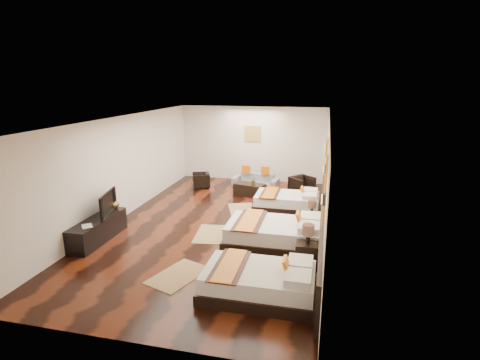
% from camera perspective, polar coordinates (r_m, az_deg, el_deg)
% --- Properties ---
extents(floor, '(5.50, 9.50, 0.01)m').
position_cam_1_polar(floor, '(10.03, -3.41, -6.80)').
color(floor, black).
rests_on(floor, ground).
extents(ceiling, '(5.50, 9.50, 0.01)m').
position_cam_1_polar(ceiling, '(9.36, -3.68, 9.33)').
color(ceiling, white).
rests_on(ceiling, floor).
extents(back_wall, '(5.50, 0.01, 2.80)m').
position_cam_1_polar(back_wall, '(14.13, 1.95, 5.53)').
color(back_wall, silver).
rests_on(back_wall, floor).
extents(left_wall, '(0.01, 9.50, 2.80)m').
position_cam_1_polar(left_wall, '(10.70, -17.82, 1.74)').
color(left_wall, silver).
rests_on(left_wall, floor).
extents(right_wall, '(0.01, 9.50, 2.80)m').
position_cam_1_polar(right_wall, '(9.22, 13.07, 0.03)').
color(right_wall, silver).
rests_on(right_wall, floor).
extents(headboard_panel, '(0.08, 6.60, 0.90)m').
position_cam_1_polar(headboard_panel, '(8.76, 12.40, -7.29)').
color(headboard_panel, black).
rests_on(headboard_panel, floor).
extents(bed_near, '(2.03, 1.28, 0.78)m').
position_cam_1_polar(bed_near, '(6.85, 3.14, -15.29)').
color(bed_near, black).
rests_on(bed_near, floor).
extents(bed_mid, '(2.28, 1.43, 0.87)m').
position_cam_1_polar(bed_mid, '(8.71, 5.60, -8.21)').
color(bed_mid, black).
rests_on(bed_mid, floor).
extents(bed_far, '(1.93, 1.21, 0.73)m').
position_cam_1_polar(bed_far, '(11.13, 7.33, -3.30)').
color(bed_far, black).
rests_on(bed_far, floor).
extents(nightstand_a, '(0.46, 0.46, 0.91)m').
position_cam_1_polar(nightstand_a, '(7.92, 10.27, -10.70)').
color(nightstand_a, black).
rests_on(nightstand_a, floor).
extents(nightstand_b, '(0.40, 0.40, 0.79)m').
position_cam_1_polar(nightstand_b, '(9.76, 10.89, -5.93)').
color(nightstand_b, black).
rests_on(nightstand_b, floor).
extents(jute_mat_near, '(1.11, 1.38, 0.01)m').
position_cam_1_polar(jute_mat_near, '(7.67, -9.46, -14.19)').
color(jute_mat_near, '#98794D').
rests_on(jute_mat_near, floor).
extents(jute_mat_mid, '(0.89, 1.28, 0.01)m').
position_cam_1_polar(jute_mat_mid, '(9.43, -4.43, -8.24)').
color(jute_mat_mid, '#98794D').
rests_on(jute_mat_mid, floor).
extents(jute_mat_far, '(1.12, 1.38, 0.01)m').
position_cam_1_polar(jute_mat_far, '(11.10, 0.33, -4.55)').
color(jute_mat_far, '#98794D').
rests_on(jute_mat_far, floor).
extents(tv_console, '(0.50, 1.80, 0.55)m').
position_cam_1_polar(tv_console, '(9.59, -20.92, -7.11)').
color(tv_console, black).
rests_on(tv_console, floor).
extents(tv, '(0.36, 1.03, 0.59)m').
position_cam_1_polar(tv, '(9.58, -20.12, -3.43)').
color(tv, black).
rests_on(tv, tv_console).
extents(book, '(0.35, 0.36, 0.03)m').
position_cam_1_polar(book, '(9.05, -23.08, -6.67)').
color(book, black).
rests_on(book, tv_console).
extents(figurine, '(0.33, 0.33, 0.31)m').
position_cam_1_polar(figurine, '(10.02, -18.85, -3.37)').
color(figurine, brown).
rests_on(figurine, tv_console).
extents(sofa, '(1.71, 0.85, 0.48)m').
position_cam_1_polar(sofa, '(13.41, 2.40, -0.06)').
color(sofa, gray).
rests_on(sofa, floor).
extents(armchair_left, '(0.78, 0.77, 0.55)m').
position_cam_1_polar(armchair_left, '(13.35, -5.99, -0.05)').
color(armchair_left, black).
rests_on(armchair_left, floor).
extents(armchair_right, '(0.97, 0.96, 0.63)m').
position_cam_1_polar(armchair_right, '(12.63, 9.48, -0.85)').
color(armchair_right, black).
rests_on(armchair_right, floor).
extents(coffee_table, '(1.09, 0.74, 0.40)m').
position_cam_1_polar(coffee_table, '(12.43, 1.49, -1.46)').
color(coffee_table, black).
rests_on(coffee_table, floor).
extents(table_plant, '(0.27, 0.24, 0.25)m').
position_cam_1_polar(table_plant, '(12.27, 2.08, -0.10)').
color(table_plant, '#25571D').
rests_on(table_plant, coffee_table).
extents(orange_panel_a, '(0.04, 0.40, 1.30)m').
position_cam_1_polar(orange_panel_a, '(7.31, 12.95, -1.44)').
color(orange_panel_a, '#D86014').
rests_on(orange_panel_a, right_wall).
extents(orange_panel_b, '(0.04, 0.40, 1.30)m').
position_cam_1_polar(orange_panel_b, '(9.45, 13.07, 2.25)').
color(orange_panel_b, '#D86014').
rests_on(orange_panel_b, right_wall).
extents(sconce_near, '(0.07, 0.12, 0.18)m').
position_cam_1_polar(sconce_near, '(6.21, 12.70, -2.90)').
color(sconce_near, black).
rests_on(sconce_near, right_wall).
extents(sconce_mid, '(0.07, 0.12, 0.18)m').
position_cam_1_polar(sconce_mid, '(8.34, 12.90, 1.65)').
color(sconce_mid, black).
rests_on(sconce_mid, right_wall).
extents(sconce_far, '(0.07, 0.12, 0.18)m').
position_cam_1_polar(sconce_far, '(10.49, 13.02, 4.34)').
color(sconce_far, black).
rests_on(sconce_far, right_wall).
extents(sconce_lounge, '(0.07, 0.12, 0.18)m').
position_cam_1_polar(sconce_lounge, '(11.38, 13.05, 5.15)').
color(sconce_lounge, black).
rests_on(sconce_lounge, right_wall).
extents(gold_artwork, '(0.60, 0.04, 0.60)m').
position_cam_1_polar(gold_artwork, '(14.05, 1.94, 7.13)').
color(gold_artwork, '#AD873F').
rests_on(gold_artwork, back_wall).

